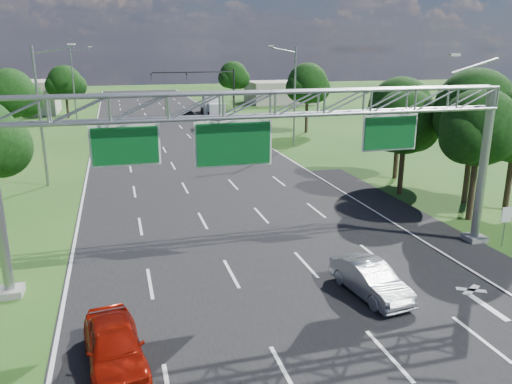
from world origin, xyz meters
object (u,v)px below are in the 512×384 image
object	(u,v)px
red_coupe	(114,345)
silver_sedan	(370,279)
sign_gantry	(274,118)
traffic_signal	(210,82)
regulatory_sign	(506,218)
box_truck	(213,106)

from	to	relation	value
red_coupe	silver_sedan	bearing A→B (deg)	5.22
silver_sedan	sign_gantry	bearing A→B (deg)	119.07
traffic_signal	regulatory_sign	bearing A→B (deg)	-84.80
regulatory_sign	box_truck	distance (m)	55.69
sign_gantry	silver_sedan	size ratio (longest dim) A/B	5.63
regulatory_sign	red_coupe	world-z (taller)	regulatory_sign
sign_gantry	silver_sedan	bearing A→B (deg)	-53.50
regulatory_sign	traffic_signal	xyz separation A→B (m)	(-4.92, 54.02, 3.66)
red_coupe	box_truck	size ratio (longest dim) A/B	0.50
sign_gantry	traffic_signal	distance (m)	53.51
silver_sedan	regulatory_sign	bearing A→B (deg)	10.41
regulatory_sign	box_truck	size ratio (longest dim) A/B	0.24
sign_gantry	traffic_signal	size ratio (longest dim) A/B	1.92
sign_gantry	regulatory_sign	bearing A→B (deg)	-4.83
sign_gantry	regulatory_sign	xyz separation A→B (m)	(12.07, -1.02, -5.38)
red_coupe	sign_gantry	bearing A→B (deg)	33.54
regulatory_sign	silver_sedan	world-z (taller)	regulatory_sign
regulatory_sign	traffic_signal	distance (m)	54.37
traffic_signal	red_coupe	distance (m)	60.98
regulatory_sign	red_coupe	xyz separation A→B (m)	(-19.28, -5.08, -0.77)
regulatory_sign	box_truck	bearing A→B (deg)	94.53
sign_gantry	red_coupe	distance (m)	11.27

